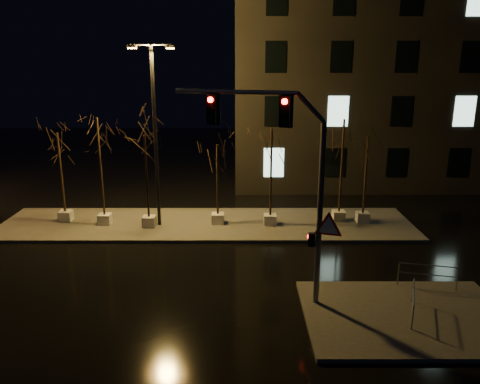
{
  "coord_description": "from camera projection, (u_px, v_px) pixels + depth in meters",
  "views": [
    {
      "loc": [
        1.74,
        -17.78,
        8.46
      ],
      "look_at": [
        1.79,
        2.65,
        2.8
      ],
      "focal_mm": 35.0,
      "sensor_mm": 36.0,
      "label": 1
    }
  ],
  "objects": [
    {
      "name": "tree_2",
      "position": [
        146.0,
        156.0,
        23.61
      ],
      "size": [
        1.8,
        1.8,
        4.96
      ],
      "color": "silver",
      "rests_on": "median"
    },
    {
      "name": "tree_0",
      "position": [
        59.0,
        153.0,
        24.48
      ],
      "size": [
        1.8,
        1.8,
        4.94
      ],
      "color": "silver",
      "rests_on": "median"
    },
    {
      "name": "tree_3",
      "position": [
        217.0,
        163.0,
        24.18
      ],
      "size": [
        1.8,
        1.8,
        4.37
      ],
      "color": "silver",
      "rests_on": "median"
    },
    {
      "name": "tree_4",
      "position": [
        271.0,
        151.0,
        23.82
      ],
      "size": [
        1.8,
        1.8,
        5.24
      ],
      "color": "silver",
      "rests_on": "median"
    },
    {
      "name": "tree_5",
      "position": [
        343.0,
        143.0,
        24.33
      ],
      "size": [
        1.8,
        1.8,
        5.66
      ],
      "color": "silver",
      "rests_on": "median"
    },
    {
      "name": "ground",
      "position": [
        197.0,
        274.0,
        19.39
      ],
      "size": [
        90.0,
        90.0,
        0.0
      ],
      "primitive_type": "plane",
      "color": "black",
      "rests_on": "ground"
    },
    {
      "name": "guard_rail_a",
      "position": [
        428.0,
        273.0,
        17.76
      ],
      "size": [
        2.12,
        0.52,
        0.94
      ],
      "rotation": [
        0.0,
        0.0,
        -0.23
      ],
      "color": "slate",
      "rests_on": "sidewalk_corner"
    },
    {
      "name": "building",
      "position": [
        404.0,
        76.0,
        34.76
      ],
      "size": [
        25.0,
        12.0,
        15.0
      ],
      "primitive_type": "cube",
      "color": "black",
      "rests_on": "ground"
    },
    {
      "name": "tree_1",
      "position": [
        99.0,
        142.0,
        23.77
      ],
      "size": [
        1.8,
        1.8,
        5.81
      ],
      "color": "silver",
      "rests_on": "median"
    },
    {
      "name": "tree_6",
      "position": [
        367.0,
        156.0,
        24.28
      ],
      "size": [
        1.8,
        1.8,
        4.78
      ],
      "color": "silver",
      "rests_on": "median"
    },
    {
      "name": "guard_rail_b",
      "position": [
        413.0,
        299.0,
        15.81
      ],
      "size": [
        0.69,
        1.84,
        0.92
      ],
      "rotation": [
        0.0,
        0.0,
        1.22
      ],
      "color": "slate",
      "rests_on": "sidewalk_corner"
    },
    {
      "name": "traffic_signal_mast",
      "position": [
        286.0,
        167.0,
        15.87
      ],
      "size": [
        5.82,
        1.97,
        7.43
      ],
      "rotation": [
        0.0,
        0.0,
        -0.31
      ],
      "color": "slate",
      "rests_on": "sidewalk_corner"
    },
    {
      "name": "median",
      "position": [
        207.0,
        224.0,
        25.15
      ],
      "size": [
        22.0,
        5.0,
        0.15
      ],
      "primitive_type": "cube",
      "color": "#46423E",
      "rests_on": "ground"
    },
    {
      "name": "streetlight_main",
      "position": [
        155.0,
        125.0,
        23.43
      ],
      "size": [
        2.3,
        0.46,
        9.2
      ],
      "rotation": [
        0.0,
        0.0,
        0.09
      ],
      "color": "black",
      "rests_on": "median"
    },
    {
      "name": "sidewalk_corner",
      "position": [
        407.0,
        316.0,
        16.01
      ],
      "size": [
        7.0,
        5.0,
        0.15
      ],
      "primitive_type": "cube",
      "color": "#46423E",
      "rests_on": "ground"
    }
  ]
}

